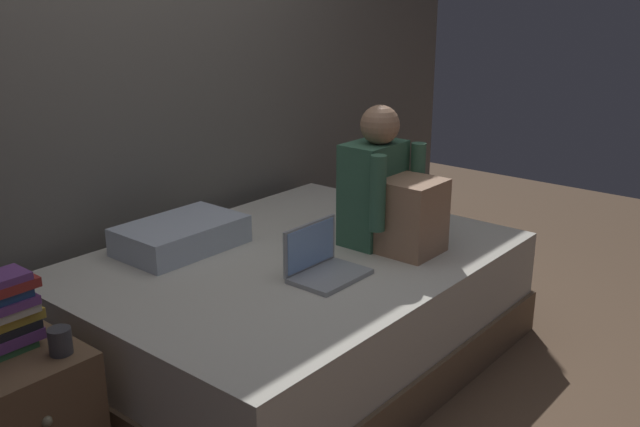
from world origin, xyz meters
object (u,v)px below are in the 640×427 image
object	(u,v)px
laptop	(322,264)
bed	(294,308)
nightstand	(16,426)
mug	(60,341)
book_stack	(2,314)
person_sitting	(389,194)
pillow	(181,235)

from	to	relation	value
laptop	bed	bearing A→B (deg)	67.16
bed	nightstand	distance (m)	1.30
laptop	mug	bearing A→B (deg)	167.30
mug	book_stack	bearing A→B (deg)	123.09
person_sitting	book_stack	bearing A→B (deg)	166.26
bed	book_stack	size ratio (longest dim) A/B	7.29
bed	laptop	distance (m)	0.43
pillow	mug	size ratio (longest dim) A/B	6.22
bed	nightstand	size ratio (longest dim) A/B	3.77
bed	book_stack	world-z (taller)	book_stack
bed	laptop	size ratio (longest dim) A/B	6.25
person_sitting	pillow	distance (m)	0.98
nightstand	person_sitting	xyz separation A→B (m)	(1.67, -0.36, 0.51)
bed	book_stack	xyz separation A→B (m)	(-1.27, 0.14, 0.40)
laptop	mug	distance (m)	1.09
laptop	mug	world-z (taller)	laptop
person_sitting	pillow	size ratio (longest dim) A/B	1.17
bed	book_stack	bearing A→B (deg)	173.72
laptop	book_stack	world-z (taller)	book_stack
pillow	mug	bearing A→B (deg)	-152.35
person_sitting	mug	distance (m)	1.57
pillow	mug	distance (m)	1.01
book_stack	nightstand	bearing A→B (deg)	-124.16
person_sitting	laptop	xyz separation A→B (m)	(-0.48, 0.00, -0.20)
nightstand	book_stack	size ratio (longest dim) A/B	1.93
pillow	book_stack	world-z (taller)	book_stack
nightstand	person_sitting	size ratio (longest dim) A/B	0.81
nightstand	book_stack	bearing A→B (deg)	55.84
nightstand	pillow	bearing A→B (deg)	18.80
book_stack	pillow	bearing A→B (deg)	17.24
person_sitting	pillow	xyz separation A→B (m)	(-0.64, 0.71, -0.19)
person_sitting	mug	size ratio (longest dim) A/B	7.28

